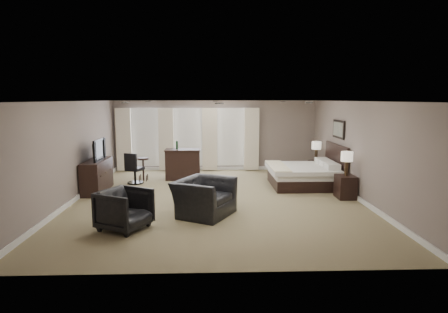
{
  "coord_description": "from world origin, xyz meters",
  "views": [
    {
      "loc": [
        -0.15,
        -9.69,
        2.66
      ],
      "look_at": [
        0.2,
        0.4,
        1.1
      ],
      "focal_mm": 30.0,
      "sensor_mm": 36.0,
      "label": 1
    }
  ],
  "objects_px": {
    "bar_stool_right": "(186,165)",
    "tv": "(96,158)",
    "nightstand_near": "(345,187)",
    "dresser": "(97,176)",
    "bar_counter": "(183,164)",
    "desk_chair": "(135,168)",
    "bed": "(300,165)",
    "armchair_near": "(204,191)",
    "armchair_far": "(124,208)",
    "nightstand_far": "(316,168)",
    "lamp_far": "(316,151)",
    "bar_stool_left": "(143,169)",
    "lamp_near": "(347,164)"
  },
  "relations": [
    {
      "from": "nightstand_far",
      "to": "armchair_near",
      "type": "bearing_deg",
      "value": -131.71
    },
    {
      "from": "bar_counter",
      "to": "desk_chair",
      "type": "bearing_deg",
      "value": -158.01
    },
    {
      "from": "nightstand_far",
      "to": "armchair_near",
      "type": "distance_m",
      "value": 5.7
    },
    {
      "from": "dresser",
      "to": "armchair_near",
      "type": "bearing_deg",
      "value": -36.81
    },
    {
      "from": "bed",
      "to": "nightstand_far",
      "type": "distance_m",
      "value": 1.74
    },
    {
      "from": "armchair_near",
      "to": "desk_chair",
      "type": "distance_m",
      "value": 4.02
    },
    {
      "from": "tv",
      "to": "armchair_near",
      "type": "height_order",
      "value": "armchair_near"
    },
    {
      "from": "tv",
      "to": "desk_chair",
      "type": "bearing_deg",
      "value": -41.86
    },
    {
      "from": "nightstand_near",
      "to": "dresser",
      "type": "bearing_deg",
      "value": 171.86
    },
    {
      "from": "lamp_near",
      "to": "bar_stool_right",
      "type": "xyz_separation_m",
      "value": [
        -4.49,
        3.06,
        -0.56
      ]
    },
    {
      "from": "bed",
      "to": "armchair_near",
      "type": "xyz_separation_m",
      "value": [
        -2.9,
        -2.8,
        -0.09
      ]
    },
    {
      "from": "lamp_far",
      "to": "bar_counter",
      "type": "height_order",
      "value": "lamp_far"
    },
    {
      "from": "bar_stool_left",
      "to": "armchair_far",
      "type": "bearing_deg",
      "value": -84.58
    },
    {
      "from": "lamp_far",
      "to": "bar_stool_right",
      "type": "bearing_deg",
      "value": 177.94
    },
    {
      "from": "dresser",
      "to": "tv",
      "type": "xyz_separation_m",
      "value": [
        0.0,
        0.0,
        0.53
      ]
    },
    {
      "from": "nightstand_far",
      "to": "dresser",
      "type": "distance_m",
      "value": 7.18
    },
    {
      "from": "armchair_far",
      "to": "desk_chair",
      "type": "relative_size",
      "value": 0.92
    },
    {
      "from": "lamp_near",
      "to": "nightstand_far",
      "type": "bearing_deg",
      "value": 90.0
    },
    {
      "from": "bed",
      "to": "bar_stool_right",
      "type": "bearing_deg",
      "value": 155.9
    },
    {
      "from": "nightstand_far",
      "to": "desk_chair",
      "type": "height_order",
      "value": "desk_chair"
    },
    {
      "from": "nightstand_far",
      "to": "armchair_far",
      "type": "bearing_deg",
      "value": -136.34
    },
    {
      "from": "armchair_far",
      "to": "bar_counter",
      "type": "height_order",
      "value": "bar_counter"
    },
    {
      "from": "lamp_near",
      "to": "dresser",
      "type": "distance_m",
      "value": 7.01
    },
    {
      "from": "armchair_near",
      "to": "armchair_far",
      "type": "bearing_deg",
      "value": 147.9
    },
    {
      "from": "bed",
      "to": "armchair_far",
      "type": "relative_size",
      "value": 2.22
    },
    {
      "from": "bar_stool_left",
      "to": "tv",
      "type": "bearing_deg",
      "value": -127.67
    },
    {
      "from": "lamp_near",
      "to": "lamp_far",
      "type": "bearing_deg",
      "value": 90.0
    },
    {
      "from": "dresser",
      "to": "bar_counter",
      "type": "xyz_separation_m",
      "value": [
        2.36,
        1.58,
        0.05
      ]
    },
    {
      "from": "nightstand_near",
      "to": "armchair_far",
      "type": "relative_size",
      "value": 0.67
    },
    {
      "from": "lamp_far",
      "to": "bar_counter",
      "type": "relative_size",
      "value": 0.57
    },
    {
      "from": "lamp_near",
      "to": "armchair_near",
      "type": "relative_size",
      "value": 0.51
    },
    {
      "from": "nightstand_near",
      "to": "bed",
      "type": "bearing_deg",
      "value": 121.54
    },
    {
      "from": "nightstand_near",
      "to": "desk_chair",
      "type": "relative_size",
      "value": 0.62
    },
    {
      "from": "dresser",
      "to": "bar_counter",
      "type": "relative_size",
      "value": 1.35
    },
    {
      "from": "dresser",
      "to": "desk_chair",
      "type": "height_order",
      "value": "desk_chair"
    },
    {
      "from": "lamp_far",
      "to": "desk_chair",
      "type": "distance_m",
      "value": 6.12
    },
    {
      "from": "dresser",
      "to": "desk_chair",
      "type": "distance_m",
      "value": 1.33
    },
    {
      "from": "lamp_far",
      "to": "tv",
      "type": "xyz_separation_m",
      "value": [
        -6.92,
        -1.91,
        0.11
      ]
    },
    {
      "from": "bar_counter",
      "to": "desk_chair",
      "type": "xyz_separation_m",
      "value": [
        -1.47,
        -0.6,
        -0.01
      ]
    },
    {
      "from": "lamp_far",
      "to": "armchair_far",
      "type": "height_order",
      "value": "lamp_far"
    },
    {
      "from": "nightstand_far",
      "to": "armchair_near",
      "type": "height_order",
      "value": "armchair_near"
    },
    {
      "from": "bed",
      "to": "nightstand_near",
      "type": "height_order",
      "value": "bed"
    },
    {
      "from": "bar_stool_right",
      "to": "tv",
      "type": "bearing_deg",
      "value": -139.51
    },
    {
      "from": "nightstand_far",
      "to": "bar_stool_left",
      "type": "distance_m",
      "value": 5.87
    },
    {
      "from": "lamp_near",
      "to": "armchair_near",
      "type": "bearing_deg",
      "value": -160.37
    },
    {
      "from": "nightstand_near",
      "to": "armchair_near",
      "type": "relative_size",
      "value": 0.48
    },
    {
      "from": "bed",
      "to": "nightstand_near",
      "type": "bearing_deg",
      "value": -58.46
    },
    {
      "from": "nightstand_far",
      "to": "bar_counter",
      "type": "height_order",
      "value": "bar_counter"
    },
    {
      "from": "armchair_far",
      "to": "bar_stool_left",
      "type": "height_order",
      "value": "armchair_far"
    },
    {
      "from": "tv",
      "to": "bar_stool_left",
      "type": "height_order",
      "value": "tv"
    }
  ]
}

